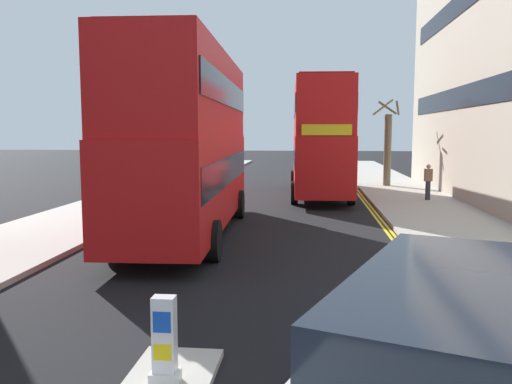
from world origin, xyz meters
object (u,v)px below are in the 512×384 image
Objects in this scene: double_decker_bus_away at (188,138)px; pedestrian_far at (428,181)px; keep_left_bollard at (165,344)px; double_decker_bus_oncoming at (319,136)px.

pedestrian_far is (9.07, 8.46, -2.04)m from double_decker_bus_away.
pedestrian_far is at bearing 68.90° from keep_left_bollard.
double_decker_bus_away reaches higher than pedestrian_far.
double_decker_bus_oncoming is at bearing 155.04° from pedestrian_far.
keep_left_bollard is 0.69× the size of pedestrian_far.
double_decker_bus_oncoming is at bearing 68.72° from double_decker_bus_away.
double_decker_bus_oncoming is (4.18, 10.74, 0.00)m from double_decker_bus_away.
double_decker_bus_oncoming is 6.72× the size of pedestrian_far.
keep_left_bollard is 0.10× the size of double_decker_bus_oncoming.
double_decker_bus_away and double_decker_bus_oncoming have the same top height.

